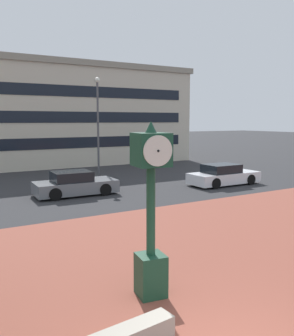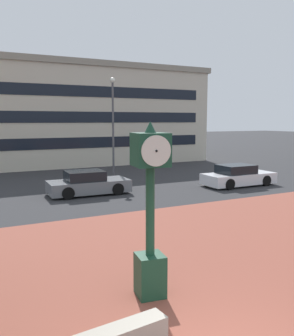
# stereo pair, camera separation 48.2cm
# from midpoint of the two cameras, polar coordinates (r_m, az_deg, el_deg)

# --- Properties ---
(plaza_brick_paving) EXTENTS (44.00, 13.83, 0.01)m
(plaza_brick_paving) POSITION_cam_midpoint_polar(r_m,az_deg,el_deg) (8.92, -1.60, -18.75)
(plaza_brick_paving) COLOR brown
(plaza_brick_paving) RESTS_ON ground
(street_clock) EXTENTS (0.82, 0.86, 3.93)m
(street_clock) POSITION_cam_midpoint_polar(r_m,az_deg,el_deg) (8.06, -1.12, -6.34)
(street_clock) COLOR #19422D
(street_clock) RESTS_ON ground
(car_street_near) EXTENTS (4.32, 2.06, 1.28)m
(car_street_near) POSITION_cam_midpoint_polar(r_m,az_deg,el_deg) (19.71, -11.92, -2.54)
(car_street_near) COLOR slate
(car_street_near) RESTS_ON ground
(car_street_mid) EXTENTS (4.49, 1.94, 1.28)m
(car_street_mid) POSITION_cam_midpoint_polar(r_m,az_deg,el_deg) (22.82, 11.25, -1.16)
(car_street_mid) COLOR silver
(car_street_mid) RESTS_ON ground
(civic_building) EXTENTS (27.17, 15.78, 8.89)m
(civic_building) POSITION_cam_midpoint_polar(r_m,az_deg,el_deg) (37.77, -17.86, 7.90)
(civic_building) COLOR beige
(civic_building) RESTS_ON ground
(street_lamp_post) EXTENTS (0.36, 0.36, 6.78)m
(street_lamp_post) POSITION_cam_midpoint_polar(r_m,az_deg,el_deg) (25.05, -8.25, 7.85)
(street_lamp_post) COLOR #4C4C51
(street_lamp_post) RESTS_ON ground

